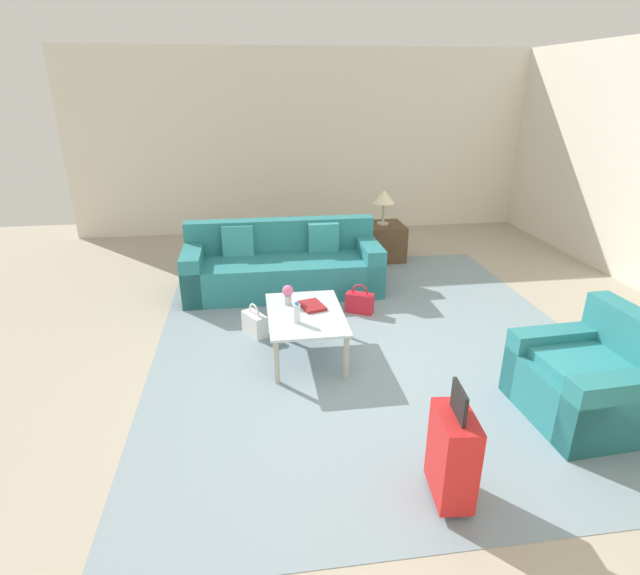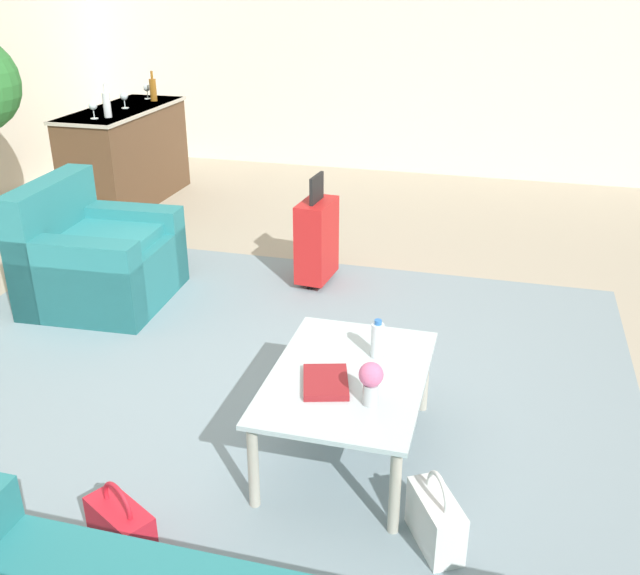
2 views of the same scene
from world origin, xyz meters
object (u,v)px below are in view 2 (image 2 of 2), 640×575
at_px(wine_glass_right_of_centre, 147,88).
at_px(wine_glass_left_of_centre, 124,97).
at_px(coffee_table_book, 326,382).
at_px(water_bottle, 377,340).
at_px(handbag_red, 121,529).
at_px(flower_vase, 371,380).
at_px(wine_bottle_amber, 153,89).
at_px(coffee_table, 348,384).
at_px(armchair, 93,261).
at_px(wine_bottle_clear, 107,104).
at_px(handbag_white, 436,519).
at_px(wine_glass_leftmost, 93,107).
at_px(suitcase_red, 317,239).
at_px(bar_console, 126,155).

bearing_deg(wine_glass_right_of_centre, wine_glass_left_of_centre, -175.98).
xyz_separation_m(coffee_table_book, wine_glass_right_of_centre, (4.17, 3.02, 0.59)).
height_order(water_bottle, handbag_red, water_bottle).
bearing_deg(flower_vase, wine_bottle_amber, 36.81).
bearing_deg(wine_glass_right_of_centre, wine_bottle_amber, -127.15).
xyz_separation_m(coffee_table, wine_bottle_amber, (3.96, 2.98, 0.67)).
xyz_separation_m(armchair, wine_bottle_clear, (1.75, 0.81, 0.78)).
bearing_deg(handbag_white, armchair, 55.93).
bearing_deg(wine_glass_leftmost, armchair, -151.66).
relative_size(suitcase_red, handbag_red, 2.37).
xyz_separation_m(coffee_table, flower_vase, (-0.22, -0.15, 0.18)).
xyz_separation_m(suitcase_red, handbag_red, (-2.90, 0.04, -0.23)).
xyz_separation_m(armchair, water_bottle, (-1.10, -2.27, 0.25)).
bearing_deg(flower_vase, wine_glass_right_of_centre, 37.24).
distance_m(wine_glass_leftmost, handbag_white, 5.05).
bearing_deg(handbag_red, wine_glass_left_of_centre, 27.78).
bearing_deg(armchair, wine_glass_left_of_centre, 21.90).
distance_m(coffee_table_book, bar_console, 4.71).
relative_size(coffee_table, bar_console, 0.66).
bearing_deg(armchair, water_bottle, -115.76).
distance_m(armchair, wine_glass_left_of_centre, 2.50).
relative_size(coffee_table_book, bar_console, 0.18).
relative_size(armchair, suitcase_red, 1.18).
height_order(wine_glass_leftmost, handbag_red, wine_glass_leftmost).
bearing_deg(bar_console, wine_bottle_clear, -164.94).
height_order(flower_vase, bar_console, bar_console).
relative_size(flower_vase, wine_glass_leftmost, 1.33).
bearing_deg(bar_console, wine_glass_right_of_centre, -0.50).
height_order(wine_glass_leftmost, wine_bottle_clear, wine_bottle_clear).
relative_size(water_bottle, handbag_white, 0.57).
relative_size(wine_glass_left_of_centre, wine_bottle_clear, 0.51).
distance_m(water_bottle, wine_glass_left_of_centre, 4.60).
bearing_deg(armchair, flower_vase, -123.15).
height_order(coffee_table_book, handbag_white, coffee_table_book).
xyz_separation_m(flower_vase, wine_bottle_clear, (3.27, 3.13, 0.49)).
relative_size(armchair, coffee_table_book, 3.52).
distance_m(wine_glass_left_of_centre, handbag_red, 5.06).
height_order(coffee_table_book, flower_vase, flower_vase).
xyz_separation_m(handbag_red, handbag_white, (0.39, -1.24, 0.00)).
height_order(flower_vase, wine_glass_leftmost, wine_glass_leftmost).
xyz_separation_m(water_bottle, flower_vase, (-0.42, -0.05, 0.03)).
xyz_separation_m(coffee_table_book, wine_glass_leftmost, (3.07, 2.98, 0.59)).
bearing_deg(wine_glass_left_of_centre, wine_bottle_clear, -170.17).
xyz_separation_m(armchair, wine_glass_right_of_centre, (2.75, 0.92, 0.77)).
height_order(armchair, wine_bottle_amber, wine_bottle_amber).
xyz_separation_m(armchair, handbag_red, (-2.19, -1.43, -0.17)).
bearing_deg(coffee_table_book, wine_bottle_amber, 19.19).
xyz_separation_m(wine_bottle_clear, wine_bottle_amber, (0.91, 0.00, 0.00)).
height_order(flower_vase, wine_glass_left_of_centre, wine_glass_left_of_centre).
bearing_deg(handbag_red, coffee_table_book, -40.46).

